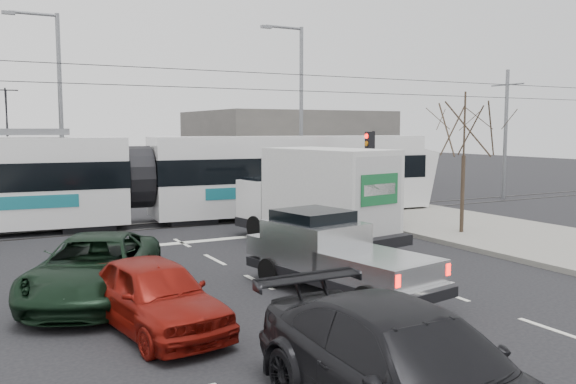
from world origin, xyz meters
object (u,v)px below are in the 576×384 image
box_truck (318,198)px  street_lamp_far (56,101)px  silver_pickup (331,253)px  navy_pickup (340,194)px  bare_tree (464,130)px  tram (137,179)px  street_lamp_near (298,104)px  dark_car (410,373)px  traffic_signal (371,156)px  red_car (155,295)px  green_car (95,268)px

box_truck → street_lamp_far: bearing=107.0°
silver_pickup → navy_pickup: (6.13, 9.01, 0.21)m
bare_tree → tram: 12.65m
street_lamp_near → dark_car: (-10.63, -21.77, -4.33)m
traffic_signal → box_truck: size_ratio=0.54×
tram → dark_car: tram is taller
box_truck → street_lamp_near: bearing=53.9°
traffic_signal → street_lamp_near: street_lamp_near is taller
silver_pickup → dark_car: (-2.72, -6.11, -0.15)m
dark_car → street_lamp_far: bearing=91.9°
traffic_signal → red_car: traffic_signal is taller
box_truck → navy_pickup: (3.39, 3.85, -0.44)m
bare_tree → green_car: size_ratio=0.96×
street_lamp_near → dark_car: bearing=-116.0°
green_car → red_car: (0.59, -2.75, -0.02)m
silver_pickup → green_car: 5.44m
tram → bare_tree: bearing=-34.7°
red_car → street_lamp_near: bearing=44.8°
tram → box_truck: 8.15m
silver_pickup → box_truck: (2.75, 5.16, 0.65)m
street_lamp_near → red_car: street_lamp_near is taller
traffic_signal → green_car: bearing=-153.2°
bare_tree → navy_pickup: bearing=113.0°
bare_tree → navy_pickup: 5.90m
red_car → traffic_signal: bearing=29.5°
silver_pickup → red_car: 4.51m
traffic_signal → street_lamp_near: 7.91m
navy_pickup → tram: bearing=163.7°
bare_tree → tram: tram is taller
green_car → street_lamp_far: bearing=108.9°
traffic_signal → dark_car: (-9.79, -14.27, -1.95)m
traffic_signal → box_truck: 5.38m
traffic_signal → dark_car: size_ratio=0.66×
box_truck → red_car: 9.32m
traffic_signal → dark_car: 17.41m
bare_tree → green_car: 13.74m
tram → navy_pickup: tram is taller
bare_tree → traffic_signal: bare_tree is taller
box_truck → dark_car: size_ratio=1.24×
bare_tree → silver_pickup: bare_tree is taller
bare_tree → dark_car: bearing=-136.8°
red_car → street_lamp_far: bearing=79.2°
traffic_signal → tram: size_ratio=0.14×
bare_tree → red_car: (-12.64, -4.86, -3.09)m
street_lamp_near → silver_pickup: bearing=-116.8°
box_truck → green_car: 8.43m
bare_tree → traffic_signal: size_ratio=1.39×
silver_pickup → red_car: bearing=178.8°
tram → box_truck: (4.15, -7.01, -0.27)m
traffic_signal → navy_pickup: 2.03m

